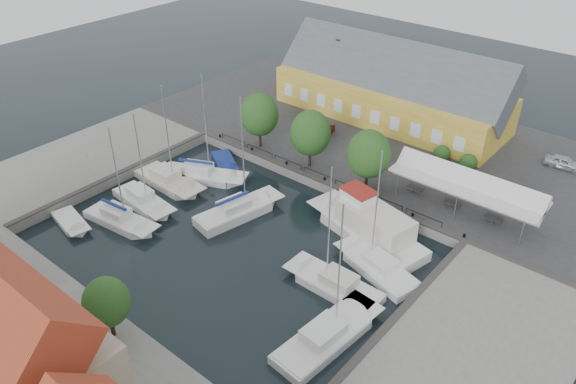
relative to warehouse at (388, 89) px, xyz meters
The scene contains 22 objects.
ground 28.82m from the warehouse, 84.77° to the right, with size 140.00×140.00×0.00m, color black.
north_quay 7.13m from the warehouse, 64.14° to the right, with size 56.00×26.00×1.00m, color #2D2D30.
west_quay 36.24m from the warehouse, 122.58° to the right, with size 12.00×24.00×1.00m, color slate.
east_quay 39.27m from the warehouse, 50.98° to the right, with size 12.00×24.00×1.00m, color slate.
south_bank 49.58m from the warehouse, 86.99° to the right, with size 56.00×14.00×1.00m, color slate.
quay_edge_fittings 23.99m from the warehouse, 83.67° to the right, with size 56.00×24.72×0.40m.
warehouse is the anchor object (origin of this frame).
tent_canopy 21.63m from the warehouse, 39.86° to the right, with size 14.00×4.00×2.83m.
quay_trees 16.37m from the warehouse, 87.91° to the right, with size 18.20×4.20×6.30m.
car_silver 21.51m from the warehouse, ahead, with size 1.57×3.91×1.33m, color #B8BBC1.
car_red 10.75m from the warehouse, 104.59° to the right, with size 1.40×4.01×1.32m, color #561C13.
center_sailboat 27.11m from the warehouse, 89.79° to the right, with size 4.43×9.29×12.38m.
trawler 24.85m from the warehouse, 62.15° to the right, with size 12.89×6.39×5.00m.
east_boat_a 29.48m from the warehouse, 59.99° to the right, with size 8.47×4.83×11.55m.
east_boat_b 32.30m from the warehouse, 65.81° to the right, with size 8.49×2.88×11.46m.
east_boat_c 37.78m from the warehouse, 65.04° to the right, with size 3.81×9.68×11.93m.
west_boat_a 25.77m from the warehouse, 107.39° to the right, with size 9.42×6.25×12.20m.
west_boat_b 29.11m from the warehouse, 109.02° to the right, with size 8.69×3.29×11.63m.
west_boat_c 32.67m from the warehouse, 104.92° to the right, with size 7.98×3.21×10.60m.
west_boat_d 35.71m from the warehouse, 102.05° to the right, with size 8.17×3.26×10.72m.
launch_sw 39.45m from the warehouse, 106.03° to the right, with size 5.40×2.89×0.98m.
launch_nw 22.44m from the warehouse, 111.23° to the right, with size 5.37×4.42×0.88m.
Camera 1 is at (29.04, -29.07, 30.49)m, focal length 35.00 mm.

